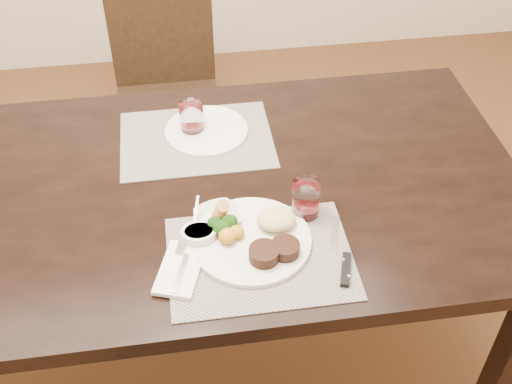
{
  "coord_description": "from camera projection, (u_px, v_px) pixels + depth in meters",
  "views": [
    {
      "loc": [
        0.03,
        -1.35,
        1.96
      ],
      "look_at": [
        0.22,
        -0.12,
        0.82
      ],
      "focal_mm": 45.0,
      "sensor_mm": 36.0,
      "label": 1
    }
  ],
  "objects": [
    {
      "name": "chair_far",
      "position": [
        166.0,
        83.0,
        2.64
      ],
      "size": [
        0.42,
        0.42,
        0.9
      ],
      "color": "black",
      "rests_on": "ground"
    },
    {
      "name": "cracker_bowl",
      "position": [
        218.0,
        217.0,
        1.68
      ],
      "size": [
        0.15,
        0.15,
        0.05
      ],
      "rotation": [
        0.0,
        0.0,
        0.32
      ],
      "color": "silver",
      "rests_on": "placemat_near"
    },
    {
      "name": "sauce_ramekin",
      "position": [
        199.0,
        235.0,
        1.63
      ],
      "size": [
        0.09,
        0.14,
        0.07
      ],
      "rotation": [
        0.0,
        0.0,
        -0.29
      ],
      "color": "silver",
      "rests_on": "placemat_near"
    },
    {
      "name": "ground_plane",
      "position": [
        191.0,
        344.0,
        2.3
      ],
      "size": [
        4.5,
        4.5,
        0.0
      ],
      "primitive_type": "plane",
      "color": "#4F3219",
      "rests_on": "ground"
    },
    {
      "name": "dining_table",
      "position": [
        176.0,
        211.0,
        1.85
      ],
      "size": [
        2.0,
        1.0,
        0.75
      ],
      "color": "black",
      "rests_on": "ground"
    },
    {
      "name": "dinner_plate",
      "position": [
        257.0,
        238.0,
        1.63
      ],
      "size": [
        0.31,
        0.31,
        0.05
      ],
      "rotation": [
        0.0,
        0.0,
        -0.27
      ],
      "color": "silver",
      "rests_on": "placemat_near"
    },
    {
      "name": "placemat_far",
      "position": [
        197.0,
        140.0,
        1.96
      ],
      "size": [
        0.46,
        0.34,
        0.0
      ],
      "primitive_type": "cube",
      "color": "gray",
      "rests_on": "dining_table"
    },
    {
      "name": "far_plate",
      "position": [
        206.0,
        131.0,
        1.98
      ],
      "size": [
        0.26,
        0.26,
        0.01
      ],
      "primitive_type": "cylinder",
      "color": "silver",
      "rests_on": "placemat_far"
    },
    {
      "name": "wine_glass_far",
      "position": [
        192.0,
        120.0,
        1.96
      ],
      "size": [
        0.07,
        0.07,
        0.1
      ],
      "rotation": [
        0.0,
        0.0,
        -0.19
      ],
      "color": "white",
      "rests_on": "placemat_far"
    },
    {
      "name": "steak_knife",
      "position": [
        343.0,
        261.0,
        1.59
      ],
      "size": [
        0.06,
        0.25,
        0.01
      ],
      "rotation": [
        0.0,
        0.0,
        -0.31
      ],
      "color": "white",
      "rests_on": "placemat_near"
    },
    {
      "name": "placemat_near",
      "position": [
        260.0,
        258.0,
        1.6
      ],
      "size": [
        0.46,
        0.34,
        0.0
      ],
      "primitive_type": "cube",
      "color": "gray",
      "rests_on": "dining_table"
    },
    {
      "name": "wine_glass_near",
      "position": [
        306.0,
        200.0,
        1.69
      ],
      "size": [
        0.08,
        0.08,
        0.1
      ],
      "rotation": [
        0.0,
        0.0,
        0.16
      ],
      "color": "white",
      "rests_on": "placemat_near"
    },
    {
      "name": "napkin_fork",
      "position": [
        180.0,
        269.0,
        1.57
      ],
      "size": [
        0.15,
        0.19,
        0.02
      ],
      "rotation": [
        0.0,
        0.0,
        -0.33
      ],
      "color": "white",
      "rests_on": "placemat_near"
    }
  ]
}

